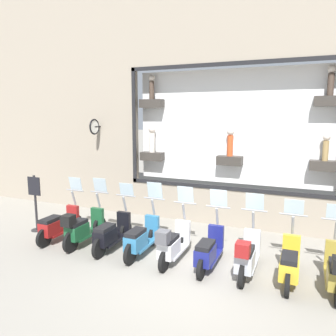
{
  "coord_description": "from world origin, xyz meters",
  "views": [
    {
      "loc": [
        -6.4,
        -2.17,
        3.48
      ],
      "look_at": [
        1.9,
        1.33,
        2.0
      ],
      "focal_mm": 35.0,
      "sensor_mm": 36.0,
      "label": 1
    }
  ],
  "objects_px": {
    "scooter_navy_3": "(209,250)",
    "scooter_green_7": "(82,228)",
    "scooter_silver_2": "(247,256)",
    "scooter_black_6": "(111,234)",
    "scooter_teal_5": "(141,238)",
    "scooter_red_8": "(58,225)",
    "scooter_yellow_1": "(290,264)",
    "scooter_white_4": "(172,244)",
    "shop_sign_post": "(35,201)"
  },
  "relations": [
    {
      "from": "scooter_navy_3",
      "to": "scooter_green_7",
      "type": "bearing_deg",
      "value": 90.84
    },
    {
      "from": "scooter_silver_2",
      "to": "scooter_black_6",
      "type": "xyz_separation_m",
      "value": [
        0.06,
        3.46,
        -0.03
      ]
    },
    {
      "from": "scooter_teal_5",
      "to": "scooter_red_8",
      "type": "height_order",
      "value": "scooter_teal_5"
    },
    {
      "from": "scooter_black_6",
      "to": "scooter_red_8",
      "type": "relative_size",
      "value": 1.0
    },
    {
      "from": "scooter_yellow_1",
      "to": "scooter_green_7",
      "type": "height_order",
      "value": "scooter_green_7"
    },
    {
      "from": "scooter_white_4",
      "to": "scooter_black_6",
      "type": "relative_size",
      "value": 1.0
    },
    {
      "from": "scooter_yellow_1",
      "to": "shop_sign_post",
      "type": "bearing_deg",
      "value": 87.25
    },
    {
      "from": "scooter_yellow_1",
      "to": "shop_sign_post",
      "type": "xyz_separation_m",
      "value": [
        0.35,
        7.19,
        0.5
      ]
    },
    {
      "from": "scooter_white_4",
      "to": "scooter_red_8",
      "type": "distance_m",
      "value": 3.46
    },
    {
      "from": "scooter_silver_2",
      "to": "scooter_navy_3",
      "type": "height_order",
      "value": "scooter_navy_3"
    },
    {
      "from": "scooter_teal_5",
      "to": "scooter_yellow_1",
      "type": "bearing_deg",
      "value": -90.11
    },
    {
      "from": "shop_sign_post",
      "to": "scooter_white_4",
      "type": "bearing_deg",
      "value": -95.06
    },
    {
      "from": "scooter_navy_3",
      "to": "scooter_white_4",
      "type": "distance_m",
      "value": 0.87
    },
    {
      "from": "scooter_red_8",
      "to": "shop_sign_post",
      "type": "relative_size",
      "value": 1.06
    },
    {
      "from": "scooter_teal_5",
      "to": "scooter_silver_2",
      "type": "bearing_deg",
      "value": -91.48
    },
    {
      "from": "scooter_yellow_1",
      "to": "scooter_white_4",
      "type": "relative_size",
      "value": 1.0
    },
    {
      "from": "scooter_silver_2",
      "to": "scooter_navy_3",
      "type": "distance_m",
      "value": 0.87
    },
    {
      "from": "scooter_silver_2",
      "to": "scooter_white_4",
      "type": "xyz_separation_m",
      "value": [
        -0.0,
        1.73,
        -0.0
      ]
    },
    {
      "from": "scooter_black_6",
      "to": "scooter_green_7",
      "type": "distance_m",
      "value": 0.87
    },
    {
      "from": "scooter_navy_3",
      "to": "scooter_white_4",
      "type": "relative_size",
      "value": 1.0
    },
    {
      "from": "scooter_yellow_1",
      "to": "scooter_white_4",
      "type": "bearing_deg",
      "value": 91.35
    },
    {
      "from": "scooter_white_4",
      "to": "scooter_teal_5",
      "type": "height_order",
      "value": "scooter_teal_5"
    },
    {
      "from": "scooter_yellow_1",
      "to": "scooter_silver_2",
      "type": "xyz_separation_m",
      "value": [
        -0.06,
        0.87,
        0.05
      ]
    },
    {
      "from": "shop_sign_post",
      "to": "scooter_green_7",
      "type": "bearing_deg",
      "value": -101.23
    },
    {
      "from": "scooter_silver_2",
      "to": "scooter_teal_5",
      "type": "height_order",
      "value": "scooter_teal_5"
    },
    {
      "from": "scooter_yellow_1",
      "to": "scooter_teal_5",
      "type": "relative_size",
      "value": 0.99
    },
    {
      "from": "scooter_navy_3",
      "to": "scooter_red_8",
      "type": "distance_m",
      "value": 4.33
    },
    {
      "from": "scooter_green_7",
      "to": "shop_sign_post",
      "type": "xyz_separation_m",
      "value": [
        0.4,
        2.0,
        0.43
      ]
    },
    {
      "from": "scooter_teal_5",
      "to": "shop_sign_post",
      "type": "distance_m",
      "value": 3.77
    },
    {
      "from": "shop_sign_post",
      "to": "scooter_red_8",
      "type": "bearing_deg",
      "value": -106.88
    },
    {
      "from": "scooter_silver_2",
      "to": "scooter_teal_5",
      "type": "bearing_deg",
      "value": 88.52
    },
    {
      "from": "scooter_navy_3",
      "to": "scooter_black_6",
      "type": "height_order",
      "value": "scooter_navy_3"
    },
    {
      "from": "scooter_navy_3",
      "to": "scooter_green_7",
      "type": "relative_size",
      "value": 0.99
    },
    {
      "from": "scooter_navy_3",
      "to": "scooter_white_4",
      "type": "xyz_separation_m",
      "value": [
        -0.06,
        0.87,
        0.05
      ]
    },
    {
      "from": "scooter_red_8",
      "to": "scooter_navy_3",
      "type": "bearing_deg",
      "value": -90.04
    },
    {
      "from": "scooter_teal_5",
      "to": "scooter_red_8",
      "type": "xyz_separation_m",
      "value": [
        -0.0,
        2.6,
        -0.01
      ]
    },
    {
      "from": "scooter_white_4",
      "to": "scooter_black_6",
      "type": "bearing_deg",
      "value": 87.86
    },
    {
      "from": "scooter_yellow_1",
      "to": "scooter_navy_3",
      "type": "xyz_separation_m",
      "value": [
        0.0,
        1.73,
        -0.0
      ]
    },
    {
      "from": "scooter_green_7",
      "to": "scooter_red_8",
      "type": "distance_m",
      "value": 0.87
    },
    {
      "from": "scooter_navy_3",
      "to": "scooter_teal_5",
      "type": "relative_size",
      "value": 0.99
    },
    {
      "from": "scooter_white_4",
      "to": "shop_sign_post",
      "type": "xyz_separation_m",
      "value": [
        0.41,
        4.59,
        0.45
      ]
    },
    {
      "from": "scooter_red_8",
      "to": "scooter_green_7",
      "type": "bearing_deg",
      "value": -93.54
    },
    {
      "from": "scooter_navy_3",
      "to": "scooter_silver_2",
      "type": "bearing_deg",
      "value": -93.99
    },
    {
      "from": "scooter_yellow_1",
      "to": "scooter_teal_5",
      "type": "distance_m",
      "value": 3.46
    },
    {
      "from": "scooter_yellow_1",
      "to": "scooter_black_6",
      "type": "xyz_separation_m",
      "value": [
        0.0,
        4.33,
        0.01
      ]
    },
    {
      "from": "scooter_silver_2",
      "to": "scooter_red_8",
      "type": "height_order",
      "value": "scooter_silver_2"
    },
    {
      "from": "scooter_red_8",
      "to": "shop_sign_post",
      "type": "distance_m",
      "value": 1.28
    },
    {
      "from": "scooter_yellow_1",
      "to": "scooter_silver_2",
      "type": "bearing_deg",
      "value": 93.97
    },
    {
      "from": "scooter_navy_3",
      "to": "scooter_green_7",
      "type": "distance_m",
      "value": 3.47
    },
    {
      "from": "scooter_navy_3",
      "to": "scooter_green_7",
      "type": "height_order",
      "value": "scooter_green_7"
    }
  ]
}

